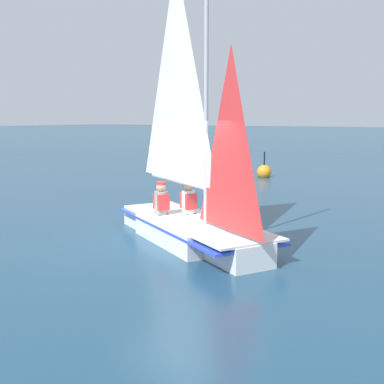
# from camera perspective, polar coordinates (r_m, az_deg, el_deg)

# --- Properties ---
(ground_plane) EXTENTS (260.00, 260.00, 0.00)m
(ground_plane) POSITION_cam_1_polar(r_m,az_deg,el_deg) (10.07, -0.00, -5.90)
(ground_plane) COLOR navy
(sailboat_main) EXTENTS (3.47, 4.66, 5.92)m
(sailboat_main) POSITION_cam_1_polar(r_m,az_deg,el_deg) (9.95, -0.18, -1.06)
(sailboat_main) COLOR white
(sailboat_main) RESTS_ON ground_plane
(sailor_helm) EXTENTS (0.41, 0.42, 1.16)m
(sailor_helm) POSITION_cam_1_polar(r_m,az_deg,el_deg) (10.69, -0.43, -1.62)
(sailor_helm) COLOR black
(sailor_helm) RESTS_ON ground_plane
(sailor_crew) EXTENTS (0.41, 0.42, 1.16)m
(sailor_crew) POSITION_cam_1_polar(r_m,az_deg,el_deg) (10.62, -3.66, -1.65)
(sailor_crew) COLOR black
(sailor_crew) RESTS_ON ground_plane
(buoy_marker) EXTENTS (0.62, 0.62, 1.19)m
(buoy_marker) POSITION_cam_1_polar(r_m,az_deg,el_deg) (21.15, 8.54, 2.38)
(buoy_marker) COLOR orange
(buoy_marker) RESTS_ON ground_plane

